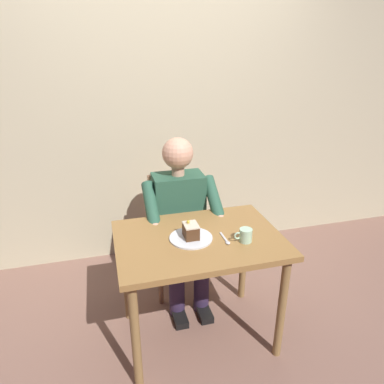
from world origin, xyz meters
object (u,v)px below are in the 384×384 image
(chair, at_px, (176,227))
(dessert_spoon, at_px, (226,240))
(cake_slice, at_px, (191,231))
(coffee_cup, at_px, (245,235))
(dining_table, at_px, (199,252))
(seated_person, at_px, (181,219))

(chair, xyz_separation_m, dessert_spoon, (-0.14, 0.71, 0.26))
(cake_slice, bearing_deg, chair, -94.56)
(cake_slice, height_order, coffee_cup, cake_slice)
(dining_table, bearing_deg, seated_person, -90.00)
(cake_slice, distance_m, coffee_cup, 0.31)
(chair, bearing_deg, coffee_cup, 108.18)
(cake_slice, relative_size, dessert_spoon, 0.74)
(coffee_cup, bearing_deg, chair, -71.82)
(dining_table, relative_size, coffee_cup, 8.99)
(dining_table, bearing_deg, dessert_spoon, 150.29)
(dining_table, distance_m, seated_person, 0.45)
(chair, relative_size, cake_slice, 8.42)
(coffee_cup, bearing_deg, dessert_spoon, -18.66)
(dessert_spoon, bearing_deg, dining_table, -29.71)
(seated_person, relative_size, dessert_spoon, 8.50)
(seated_person, distance_m, coffee_cup, 0.64)
(cake_slice, bearing_deg, coffee_cup, 159.50)
(coffee_cup, height_order, dessert_spoon, coffee_cup)
(seated_person, distance_m, cake_slice, 0.49)
(chair, relative_size, dessert_spoon, 6.20)
(cake_slice, relative_size, coffee_cup, 0.97)
(dining_table, height_order, coffee_cup, coffee_cup)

